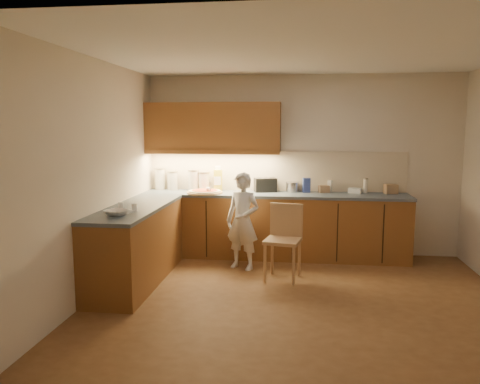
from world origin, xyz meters
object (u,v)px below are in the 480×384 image
(wooden_chair, at_px, (284,236))
(toaster, at_px, (265,185))
(oil_jug, at_px, (218,180))
(child, at_px, (243,221))
(pizza_on_board, at_px, (205,192))

(wooden_chair, distance_m, toaster, 1.23)
(oil_jug, bearing_deg, child, -58.87)
(child, xyz_separation_m, wooden_chair, (0.55, -0.31, -0.11))
(pizza_on_board, height_order, child, child)
(wooden_chair, height_order, oil_jug, oil_jug)
(toaster, bearing_deg, wooden_chair, -90.87)
(child, bearing_deg, pizza_on_board, 162.32)
(pizza_on_board, distance_m, wooden_chair, 1.47)
(pizza_on_board, relative_size, child, 0.40)
(pizza_on_board, height_order, wooden_chair, pizza_on_board)
(wooden_chair, distance_m, oil_jug, 1.57)
(pizza_on_board, distance_m, oil_jug, 0.33)
(wooden_chair, xyz_separation_m, oil_jug, (-1.01, 1.07, 0.56))
(pizza_on_board, bearing_deg, child, -39.74)
(child, bearing_deg, toaster, 95.01)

